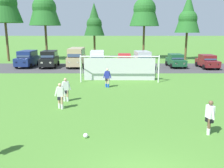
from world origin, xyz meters
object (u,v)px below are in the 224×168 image
Objects in this scene: parked_car_slot_far_left at (28,58)px; player_midfield_center at (108,78)px; player_defender_far at (210,117)px; soccer_ball at (86,136)px; player_winger_left at (66,90)px; parked_car_slot_center_left at (77,57)px; parked_car_slot_center at (98,59)px; parked_car_slot_center_right at (125,60)px; parked_car_slot_end at (208,61)px; player_striker_near at (61,96)px; parked_car_slot_right at (143,59)px; soccer_goal at (120,68)px; parked_car_slot_left at (50,59)px; parked_car_slot_far_right at (176,60)px.

player_midfield_center is at bearing -47.70° from parked_car_slot_far_left.
soccer_ball is at bearing -175.48° from player_defender_far.
player_winger_left is 0.34× the size of parked_car_slot_center_left.
parked_car_slot_center is at bearing -2.35° from parked_car_slot_far_left.
parked_car_slot_center is at bearing -172.79° from parked_car_slot_center_right.
soccer_ball is 22.34m from parked_car_slot_center_left.
parked_car_slot_center_left reaches higher than player_defender_far.
parked_car_slot_end is (14.36, -0.72, -0.24)m from parked_car_slot_center.
player_striker_near is 22.90m from parked_car_slot_end.
parked_car_slot_end is at bearing 40.52° from player_midfield_center.
parked_car_slot_center is (-6.55, 21.23, 0.29)m from player_defender_far.
player_winger_left is 0.35× the size of parked_car_slot_far_left.
parked_car_slot_center_right is (6.41, 0.12, -0.47)m from parked_car_slot_center_left.
parked_car_slot_far_left is 0.99× the size of parked_car_slot_right.
player_midfield_center is 12.78m from parked_car_slot_center_left.
soccer_goal is 4.54× the size of player_midfield_center.
player_striker_near is (-3.94, -8.65, -0.47)m from soccer_goal.
parked_car_slot_left is 1.01× the size of parked_car_slot_center.
parked_car_slot_right is at bearing 68.36° from player_midfield_center.
soccer_goal is 14.21m from parked_car_slot_end.
parked_car_slot_far_left is 6.62m from parked_car_slot_center_left.
parked_car_slot_far_left is at bearing 114.54° from player_striker_near.
soccer_goal is 9.52m from player_striker_near.
player_striker_near and player_midfield_center have the same top height.
parked_car_slot_center_right is at bearing 1.40° from parked_car_slot_left.
soccer_goal reaches higher than player_defender_far.
parked_car_slot_center is at bearing -6.90° from parked_car_slot_center_left.
soccer_ball is at bearing -122.98° from parked_car_slot_end.
soccer_goal is 1.58× the size of parked_car_slot_left.
parked_car_slot_center is (6.42, -0.21, 0.00)m from parked_car_slot_left.
soccer_ball is 6.19m from player_winger_left.
parked_car_slot_left is at bearing -178.00° from parked_car_slot_center_left.
parked_car_slot_center_left is (3.63, 0.13, 0.23)m from parked_car_slot_left.
parked_car_slot_far_right and parked_car_slot_end have the same top height.
player_midfield_center is 1.00× the size of player_winger_left.
soccer_goal is 1.77× the size of parked_car_slot_end.
player_winger_left is (-7.77, 5.36, 0.00)m from player_defender_far.
player_striker_near is 17.88m from parked_car_slot_center_left.
parked_car_slot_center_left reaches higher than parked_car_slot_end.
player_midfield_center is at bearing 56.53° from player_winger_left.
parked_car_slot_center_right reaches higher than player_midfield_center.
parked_car_slot_center_left reaches higher than parked_car_slot_far_right.
player_defender_far and player_winger_left have the same top height.
soccer_ball is at bearing -97.36° from parked_car_slot_center_right.
parked_car_slot_left reaches higher than parked_car_slot_far_right.
parked_car_slot_center_left is 17.19m from parked_car_slot_end.
player_defender_far is (7.80, -3.76, 0.00)m from player_striker_near.
player_striker_near is 8.66m from player_defender_far.
player_midfield_center is at bearing -126.92° from parked_car_slot_far_right.
player_midfield_center is at bearing 64.15° from player_striker_near.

